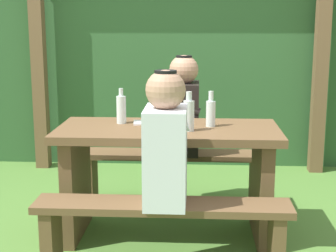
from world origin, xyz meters
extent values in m
plane|color=#4C7A31|center=(0.00, 0.00, 0.00)|extent=(12.00, 12.00, 0.00)
cube|color=#2F5A2E|center=(0.00, 2.03, 0.96)|extent=(6.40, 0.65, 1.92)
cube|color=brown|center=(-1.29, 1.55, 0.97)|extent=(0.12, 0.12, 1.93)
cube|color=brown|center=(1.29, 1.55, 0.97)|extent=(0.12, 0.12, 1.93)
cube|color=brown|center=(0.00, 0.00, 0.70)|extent=(1.40, 0.64, 0.05)
cube|color=brown|center=(-0.60, 0.00, 0.34)|extent=(0.08, 0.54, 0.68)
cube|color=brown|center=(0.60, 0.00, 0.34)|extent=(0.08, 0.54, 0.68)
cube|color=brown|center=(0.00, -0.54, 0.41)|extent=(1.40, 0.24, 0.04)
cube|color=brown|center=(-0.62, -0.54, 0.19)|extent=(0.07, 0.22, 0.39)
cube|color=brown|center=(0.62, -0.54, 0.19)|extent=(0.07, 0.22, 0.39)
cube|color=brown|center=(0.00, 0.54, 0.41)|extent=(1.40, 0.24, 0.04)
cube|color=brown|center=(-0.62, 0.54, 0.19)|extent=(0.07, 0.22, 0.39)
cube|color=brown|center=(0.62, 0.54, 0.19)|extent=(0.07, 0.22, 0.39)
cube|color=silver|center=(0.02, -0.54, 0.69)|extent=(0.22, 0.34, 0.52)
sphere|color=tan|center=(0.02, -0.54, 1.04)|extent=(0.21, 0.21, 0.21)
cylinder|color=black|center=(0.02, -0.54, 1.13)|extent=(0.12, 0.12, 0.02)
cylinder|color=silver|center=(0.02, -0.40, 0.79)|extent=(0.25, 0.07, 0.15)
cube|color=black|center=(0.08, 0.54, 0.69)|extent=(0.22, 0.34, 0.52)
sphere|color=tan|center=(0.08, 0.54, 1.04)|extent=(0.21, 0.21, 0.21)
cylinder|color=black|center=(0.08, 0.54, 1.13)|extent=(0.12, 0.12, 0.02)
cylinder|color=black|center=(0.08, 0.40, 0.79)|extent=(0.25, 0.07, 0.15)
cylinder|color=silver|center=(-0.06, 0.04, 0.78)|extent=(0.08, 0.08, 0.10)
cylinder|color=silver|center=(0.27, 0.04, 0.81)|extent=(0.06, 0.06, 0.16)
cylinder|color=silver|center=(0.27, 0.04, 0.92)|extent=(0.03, 0.03, 0.06)
cylinder|color=silver|center=(0.13, -0.09, 0.82)|extent=(0.07, 0.07, 0.19)
cylinder|color=silver|center=(0.13, -0.09, 0.94)|extent=(0.04, 0.04, 0.06)
cylinder|color=silver|center=(-0.31, 0.12, 0.82)|extent=(0.06, 0.06, 0.18)
cylinder|color=silver|center=(-0.31, 0.12, 0.93)|extent=(0.03, 0.03, 0.05)
cube|color=silver|center=(-0.20, 0.12, 0.73)|extent=(0.08, 0.15, 0.01)
camera|label=1|loc=(0.18, -3.20, 1.41)|focal=55.61mm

